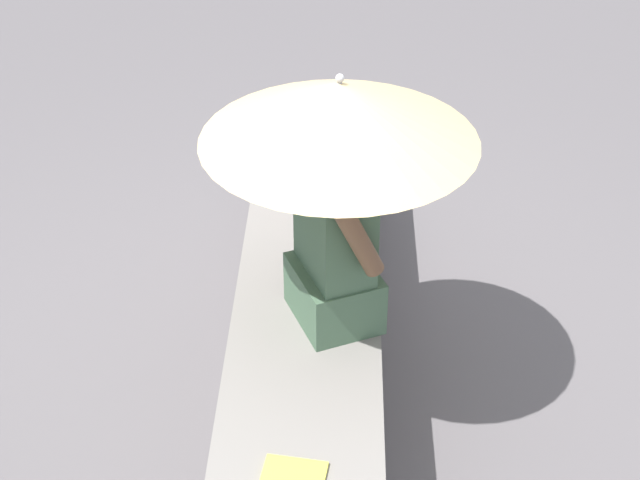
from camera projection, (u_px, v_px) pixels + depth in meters
ground_plane at (307, 407)px, 4.00m from camera, size 14.00×14.00×0.00m
stone_bench at (306, 363)px, 3.86m from camera, size 3.11×0.57×0.48m
person_seated at (335, 232)px, 3.50m from camera, size 0.51×0.39×0.90m
parasol at (339, 112)px, 3.28m from camera, size 0.97×0.97×0.98m
handbag_black at (324, 139)px, 4.56m from camera, size 0.27×0.20×0.31m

